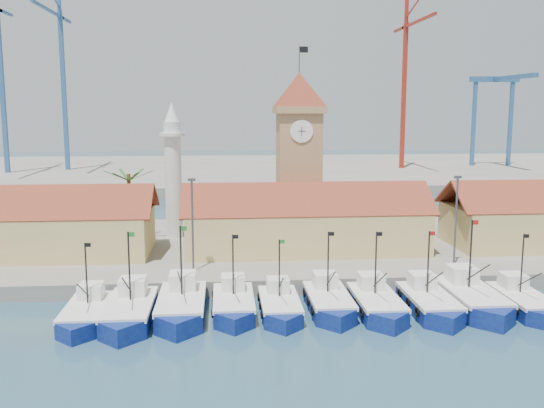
{
  "coord_description": "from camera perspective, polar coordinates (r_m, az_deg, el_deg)",
  "views": [
    {
      "loc": [
        -9.1,
        -45.41,
        17.12
      ],
      "look_at": [
        -3.85,
        18.0,
        7.01
      ],
      "focal_mm": 40.0,
      "sensor_mm": 36.0,
      "label": 1
    }
  ],
  "objects": [
    {
      "name": "quay",
      "position": [
        71.9,
        2.67,
        -4.14
      ],
      "size": [
        140.0,
        32.0,
        1.5
      ],
      "primitive_type": "cube",
      "color": "gray",
      "rests_on": "ground"
    },
    {
      "name": "boat_1",
      "position": [
        50.74,
        -13.3,
        -9.99
      ],
      "size": [
        3.72,
        10.18,
        7.71
      ],
      "color": "navy",
      "rests_on": "ground"
    },
    {
      "name": "hall_center",
      "position": [
        67.34,
        3.13,
        -2.23
      ],
      "size": [
        27.04,
        10.13,
        7.61
      ],
      "color": "tan",
      "rests_on": "quay"
    },
    {
      "name": "gantry",
      "position": [
        167.89,
        20.62,
        9.46
      ],
      "size": [
        13.0,
        22.0,
        23.2
      ],
      "color": "#2E598E",
      "rests_on": "terminal"
    },
    {
      "name": "palm_tree",
      "position": [
        73.06,
        -13.26,
        0.23
      ],
      "size": [
        5.6,
        5.03,
        8.39
      ],
      "color": "brown",
      "rests_on": "quay"
    },
    {
      "name": "crane_red_right",
      "position": [
        156.29,
        12.49,
        11.96
      ],
      "size": [
        1.0,
        30.99,
        42.9
      ],
      "color": "maroon",
      "rests_on": "terminal"
    },
    {
      "name": "lamp_posts",
      "position": [
        59.18,
        4.68,
        -1.36
      ],
      "size": [
        80.7,
        0.25,
        9.03
      ],
      "color": "#3F3F44",
      "rests_on": "quay"
    },
    {
      "name": "minaret",
      "position": [
        74.02,
        -9.29,
        3.18
      ],
      "size": [
        3.0,
        3.0,
        16.3
      ],
      "color": "silver",
      "rests_on": "quay"
    },
    {
      "name": "clock_tower",
      "position": [
        72.17,
        2.53,
        4.92
      ],
      "size": [
        5.8,
        5.8,
        22.7
      ],
      "color": "#A28353",
      "rests_on": "quay"
    },
    {
      "name": "boat_5",
      "position": [
        52.17,
        5.41,
        -9.31
      ],
      "size": [
        3.46,
        9.46,
        7.16
      ],
      "color": "navy",
      "rests_on": "ground"
    },
    {
      "name": "boat_4",
      "position": [
        51.1,
        0.77,
        -9.73
      ],
      "size": [
        3.22,
        8.81,
        6.67
      ],
      "color": "navy",
      "rests_on": "ground"
    },
    {
      "name": "boat_3",
      "position": [
        51.45,
        -3.63,
        -9.56
      ],
      "size": [
        3.4,
        9.31,
        7.04
      ],
      "color": "navy",
      "rests_on": "ground"
    },
    {
      "name": "boat_2",
      "position": [
        51.16,
        -8.53,
        -9.65
      ],
      "size": [
        3.84,
        10.52,
        7.96
      ],
      "color": "navy",
      "rests_on": "ground"
    },
    {
      "name": "boat_7",
      "position": [
        53.3,
        14.66,
        -9.16
      ],
      "size": [
        3.51,
        9.63,
        7.28
      ],
      "color": "navy",
      "rests_on": "ground"
    },
    {
      "name": "boat_6",
      "position": [
        52.15,
        9.88,
        -9.4
      ],
      "size": [
        3.51,
        9.62,
        7.28
      ],
      "color": "navy",
      "rests_on": "ground"
    },
    {
      "name": "boat_9",
      "position": [
        56.23,
        22.67,
        -8.65
      ],
      "size": [
        3.36,
        9.2,
        6.96
      ],
      "color": "navy",
      "rests_on": "ground"
    },
    {
      "name": "crane_blue_near",
      "position": [
        157.19,
        -19.22,
        12.05
      ],
      "size": [
        1.0,
        31.89,
        44.72
      ],
      "color": "#2E598E",
      "rests_on": "terminal"
    },
    {
      "name": "ground",
      "position": [
        49.38,
        6.31,
        -11.31
      ],
      "size": [
        400.0,
        400.0,
        0.0
      ],
      "primitive_type": "plane",
      "color": "navy",
      "rests_on": "ground"
    },
    {
      "name": "boat_8",
      "position": [
        55.13,
        18.39,
        -8.62
      ],
      "size": [
        3.91,
        10.72,
        8.11
      ],
      "color": "navy",
      "rests_on": "ground"
    },
    {
      "name": "hall_left",
      "position": [
        70.54,
        -23.6,
        -2.46
      ],
      "size": [
        31.2,
        10.13,
        7.61
      ],
      "color": "tan",
      "rests_on": "quay"
    },
    {
      "name": "terminal",
      "position": [
        156.51,
        -1.38,
        3.12
      ],
      "size": [
        240.0,
        80.0,
        2.0
      ],
      "primitive_type": "cube",
      "color": "gray",
      "rests_on": "ground"
    },
    {
      "name": "boat_0",
      "position": [
        51.45,
        -17.1,
        -9.99
      ],
      "size": [
        3.3,
        9.04,
        6.84
      ],
      "color": "navy",
      "rests_on": "ground"
    }
  ]
}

